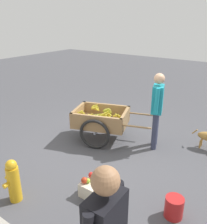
{
  "coord_description": "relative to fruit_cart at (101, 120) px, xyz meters",
  "views": [
    {
      "loc": [
        -2.47,
        3.54,
        2.51
      ],
      "look_at": [
        0.14,
        -0.14,
        0.75
      ],
      "focal_mm": 39.17,
      "sensor_mm": 36.0,
      "label": 1
    }
  ],
  "objects": [
    {
      "name": "plastic_bucket",
      "position": [
        -2.11,
        1.26,
        -0.29
      ],
      "size": [
        0.25,
        0.25,
        0.3
      ],
      "primitive_type": "cylinder",
      "color": "#B21E1E",
      "rests_on": "ground"
    },
    {
      "name": "fruit_cart",
      "position": [
        0.0,
        0.0,
        0.0
      ],
      "size": [
        1.81,
        1.24,
        0.71
      ],
      "color": "#937047",
      "rests_on": "ground"
    },
    {
      "name": "fire_hydrant",
      "position": [
        -0.1,
        2.28,
        -0.11
      ],
      "size": [
        0.25,
        0.25,
        0.67
      ],
      "color": "gold",
      "rests_on": "ground"
    },
    {
      "name": "apple_crate",
      "position": [
        -1.02,
        1.55,
        -0.32
      ],
      "size": [
        0.44,
        0.32,
        0.32
      ],
      "color": "beige",
      "rests_on": "ground"
    },
    {
      "name": "ground_plane",
      "position": [
        -0.36,
        0.35,
        -0.44
      ],
      "size": [
        24.0,
        24.0,
        0.0
      ],
      "primitive_type": "plane",
      "color": "#47474C"
    },
    {
      "name": "vendor_person",
      "position": [
        -1.09,
        -0.37,
        0.47
      ],
      "size": [
        0.3,
        0.56,
        1.54
      ],
      "color": "#333851",
      "rests_on": "ground"
    }
  ]
}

